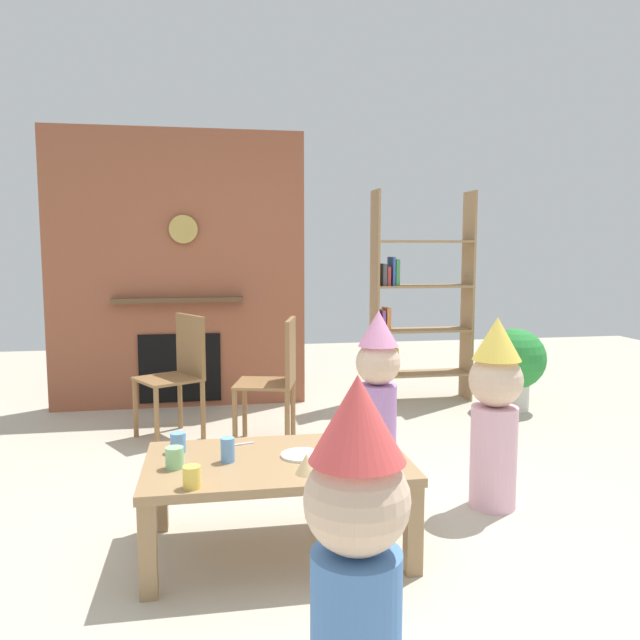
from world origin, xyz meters
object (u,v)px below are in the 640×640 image
object	(u,v)px
paper_plate_front	(366,448)
child_with_cone_hat	(356,555)
paper_cup_near_left	(175,458)
paper_plate_rear	(302,455)
coffee_table	(277,472)
child_in_pink	(495,408)
dining_chair_left	(179,368)
potted_plant_tall	(515,362)
paper_cup_near_right	(178,442)
child_by_the_chairs	(378,386)
paper_cup_center	(228,450)
dining_chair_middle	(278,374)
paper_cup_far_left	(192,477)
bookshelf	(414,306)
birthday_cake_slice	(307,464)

from	to	relation	value
paper_plate_front	child_with_cone_hat	size ratio (longest dim) A/B	0.17
paper_cup_near_left	paper_plate_rear	size ratio (longest dim) A/B	0.48
coffee_table	child_in_pink	distance (m)	1.24
paper_cup_near_left	dining_chair_left	bearing A→B (deg)	92.04
child_with_cone_hat	paper_cup_near_left	bearing A→B (deg)	21.12
paper_plate_front	potted_plant_tall	bearing A→B (deg)	49.10
paper_cup_near_right	child_by_the_chairs	size ratio (longest dim) A/B	0.09
coffee_table	child_in_pink	bearing A→B (deg)	13.97
coffee_table	dining_chair_left	size ratio (longest dim) A/B	1.32
dining_chair_left	paper_cup_center	bearing A→B (deg)	69.38
paper_plate_rear	child_with_cone_hat	distance (m)	1.20
child_by_the_chairs	dining_chair_middle	size ratio (longest dim) A/B	1.12
child_with_cone_hat	dining_chair_left	xyz separation A→B (m)	(-0.61, 3.09, -0.05)
paper_cup_center	paper_cup_far_left	world-z (taller)	paper_cup_center
child_with_cone_hat	child_by_the_chairs	world-z (taller)	child_with_cone_hat
dining_chair_middle	paper_cup_far_left	bearing A→B (deg)	87.42
child_with_cone_hat	child_by_the_chairs	bearing A→B (deg)	-21.09
bookshelf	dining_chair_left	world-z (taller)	bookshelf
paper_cup_near_right	paper_plate_front	xyz separation A→B (m)	(0.88, -0.12, -0.04)
paper_plate_front	child_in_pink	distance (m)	0.81
child_by_the_chairs	dining_chair_left	distance (m)	1.56
coffee_table	paper_cup_far_left	bearing A→B (deg)	-142.02
paper_cup_near_left	child_by_the_chairs	xyz separation A→B (m)	(1.19, 1.03, 0.05)
dining_chair_left	child_in_pink	bearing A→B (deg)	107.18
child_in_pink	potted_plant_tall	xyz separation A→B (m)	(1.09, 1.90, -0.13)
paper_cup_near_right	dining_chair_middle	size ratio (longest dim) A/B	0.10
paper_cup_center	child_with_cone_hat	bearing A→B (deg)	-75.04
child_by_the_chairs	potted_plant_tall	bearing A→B (deg)	164.88
coffee_table	dining_chair_left	world-z (taller)	dining_chair_left
paper_cup_far_left	dining_chair_middle	bearing A→B (deg)	73.83
bookshelf	paper_plate_rear	distance (m)	3.04
bookshelf	paper_plate_front	xyz separation A→B (m)	(-1.10, -2.61, -0.43)
paper_plate_front	birthday_cake_slice	size ratio (longest dim) A/B	1.76
paper_cup_near_left	birthday_cake_slice	bearing A→B (deg)	-16.75
paper_cup_near_right	paper_cup_far_left	distance (m)	0.47
paper_cup_far_left	paper_plate_front	distance (m)	0.87
bookshelf	paper_plate_rear	bearing A→B (deg)	-117.95
paper_cup_center	child_by_the_chairs	bearing A→B (deg)	45.80
paper_cup_near_left	dining_chair_middle	distance (m)	1.74
paper_plate_rear	dining_chair_left	world-z (taller)	dining_chair_left
coffee_table	birthday_cake_slice	world-z (taller)	birthday_cake_slice
paper_plate_rear	child_by_the_chairs	world-z (taller)	child_by_the_chairs
child_by_the_chairs	dining_chair_middle	distance (m)	0.82
paper_plate_rear	child_by_the_chairs	xyz separation A→B (m)	(0.62, 0.97, 0.09)
coffee_table	paper_cup_far_left	xyz separation A→B (m)	(-0.37, -0.29, 0.10)
bookshelf	paper_cup_center	distance (m)	3.22
paper_cup_far_left	child_with_cone_hat	size ratio (longest dim) A/B	0.08
bookshelf	paper_cup_near_right	world-z (taller)	bookshelf
coffee_table	paper_cup_center	distance (m)	0.25
paper_cup_center	paper_plate_rear	world-z (taller)	paper_cup_center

